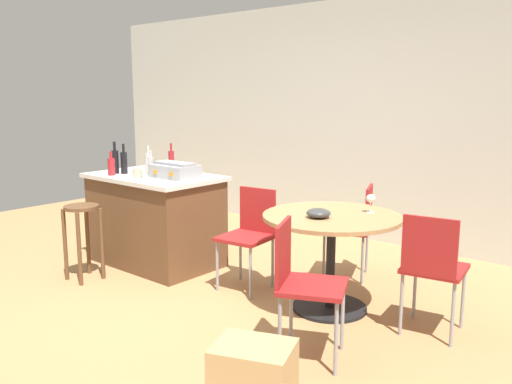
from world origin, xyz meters
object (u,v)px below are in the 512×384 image
(kitchen_island, at_px, (156,219))
(serving_bowl, at_px, (318,213))
(bottle_4, at_px, (149,162))
(cup_1, at_px, (138,173))
(dining_table, at_px, (331,237))
(folding_chair_near, at_px, (302,278))
(cardboard_box, at_px, (253,376))
(wooden_stool, at_px, (83,228))
(bottle_1, at_px, (115,161))
(cup_0, at_px, (154,166))
(bottle_5, at_px, (151,165))
(folding_chair_right, at_px, (250,230))
(wine_glass, at_px, (371,199))
(folding_chair_far, at_px, (433,265))
(toolbox, at_px, (175,170))
(bottle_3, at_px, (124,162))
(bottle_0, at_px, (111,166))
(folding_chair_left, at_px, (355,224))
(bottle_2, at_px, (171,160))

(kitchen_island, xyz_separation_m, serving_bowl, (1.92, -0.03, 0.34))
(bottle_4, height_order, cup_1, bottle_4)
(kitchen_island, xyz_separation_m, dining_table, (1.94, 0.12, 0.13))
(dining_table, bearing_deg, folding_chair_near, -69.91)
(cardboard_box, bearing_deg, wooden_stool, 167.63)
(bottle_1, bearing_deg, cup_0, 71.41)
(kitchen_island, distance_m, bottle_5, 0.53)
(dining_table, xyz_separation_m, cup_0, (-2.18, 0.07, 0.35))
(dining_table, height_order, folding_chair_right, folding_chair_right)
(wooden_stool, distance_m, serving_bowl, 2.17)
(folding_chair_right, xyz_separation_m, wine_glass, (0.99, 0.28, 0.36))
(folding_chair_far, height_order, toolbox, toolbox)
(cup_1, xyz_separation_m, serving_bowl, (1.90, 0.18, -0.14))
(bottle_3, height_order, serving_bowl, bottle_3)
(wooden_stool, distance_m, bottle_5, 0.88)
(dining_table, height_order, bottle_0, bottle_0)
(folding_chair_far, bearing_deg, folding_chair_left, 144.79)
(kitchen_island, xyz_separation_m, bottle_1, (-0.37, -0.18, 0.56))
(folding_chair_near, height_order, cup_0, cup_0)
(dining_table, height_order, bottle_2, bottle_2)
(wooden_stool, relative_size, folding_chair_near, 0.77)
(bottle_4, relative_size, wine_glass, 1.87)
(bottle_3, xyz_separation_m, cardboard_box, (2.63, -1.13, -0.82))
(folding_chair_far, bearing_deg, wooden_stool, -162.45)
(toolbox, bearing_deg, wooden_stool, -118.60)
(folding_chair_right, bearing_deg, bottle_1, -169.55)
(dining_table, distance_m, cup_0, 2.21)
(dining_table, relative_size, serving_bowl, 5.83)
(cup_0, xyz_separation_m, cup_1, (0.26, -0.39, -0.00))
(serving_bowl, bearing_deg, dining_table, 80.50)
(kitchen_island, bearing_deg, cardboard_box, -28.36)
(kitchen_island, relative_size, folding_chair_right, 1.52)
(kitchen_island, height_order, bottle_3, bottle_3)
(folding_chair_near, xyz_separation_m, bottle_5, (-2.26, 0.66, 0.45))
(bottle_0, xyz_separation_m, bottle_4, (0.14, 0.33, 0.02))
(folding_chair_far, xyz_separation_m, folding_chair_right, (-1.58, -0.07, -0.01))
(toolbox, relative_size, bottle_3, 1.51)
(cup_0, height_order, cardboard_box, cup_0)
(toolbox, distance_m, cup_1, 0.35)
(wooden_stool, xyz_separation_m, toolbox, (0.40, 0.74, 0.47))
(folding_chair_near, xyz_separation_m, cardboard_box, (0.12, -0.60, -0.35))
(folding_chair_left, xyz_separation_m, bottle_3, (-1.98, -1.02, 0.50))
(folding_chair_near, xyz_separation_m, bottle_2, (-2.29, 0.94, 0.47))
(bottle_0, distance_m, cardboard_box, 2.93)
(dining_table, bearing_deg, wine_glass, 54.04)
(cup_1, bearing_deg, folding_chair_right, 14.94)
(cardboard_box, bearing_deg, toolbox, 148.11)
(kitchen_island, distance_m, bottle_0, 0.66)
(cup_1, bearing_deg, wooden_stool, -104.34)
(dining_table, height_order, folding_chair_left, folding_chair_left)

